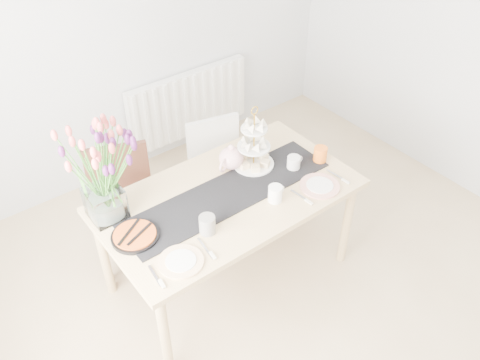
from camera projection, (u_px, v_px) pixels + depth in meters
room_shell at (340, 168)px, 2.45m from camera, size 4.50×4.50×4.50m
radiator at (189, 104)px, 4.57m from camera, size 1.20×0.08×0.60m
dining_table at (229, 203)px, 3.19m from camera, size 1.60×0.90×0.75m
chair_brown at (123, 198)px, 3.48m from camera, size 0.56×0.56×0.87m
chair_white at (219, 165)px, 3.82m from camera, size 0.49×0.49×0.82m
table_runner at (228, 194)px, 3.14m from camera, size 1.40×0.35×0.01m
tulip_vase at (96, 162)px, 2.74m from camera, size 0.72×0.72×0.62m
cake_stand at (254, 151)px, 3.30m from camera, size 0.27×0.27×0.40m
teapot at (231, 158)px, 3.29m from camera, size 0.32×0.29×0.17m
cream_jug at (294, 163)px, 3.32m from camera, size 0.09×0.09×0.09m
tart_tin at (135, 236)px, 2.84m from camera, size 0.27×0.27×0.03m
mug_grey at (207, 225)px, 2.85m from camera, size 0.13×0.13×0.11m
mug_white at (275, 194)px, 3.06m from camera, size 0.10×0.10×0.10m
mug_orange at (320, 155)px, 3.37m from camera, size 0.12×0.12×0.11m
plate_left at (181, 262)px, 2.70m from camera, size 0.28×0.28×0.01m
plate_right at (320, 186)px, 3.19m from camera, size 0.28×0.28×0.01m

